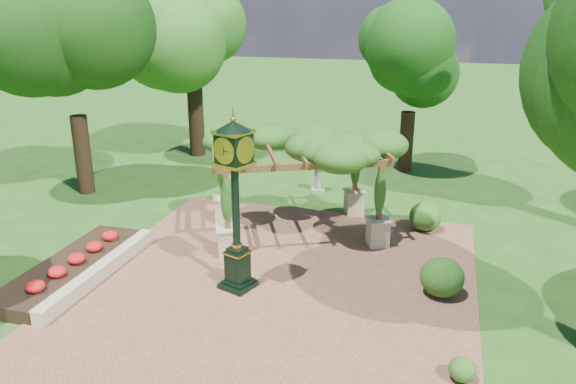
# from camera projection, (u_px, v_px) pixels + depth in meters

# --- Properties ---
(ground) EXTENTS (120.00, 120.00, 0.00)m
(ground) POSITION_uv_depth(u_px,v_px,m) (259.00, 313.00, 13.27)
(ground) COLOR #1E4714
(ground) RESTS_ON ground
(brick_plaza) EXTENTS (10.00, 12.00, 0.04)m
(brick_plaza) POSITION_uv_depth(u_px,v_px,m) (272.00, 292.00, 14.17)
(brick_plaza) COLOR brown
(brick_plaza) RESTS_ON ground
(border_wall) EXTENTS (0.35, 5.00, 0.40)m
(border_wall) POSITION_uv_depth(u_px,v_px,m) (101.00, 271.00, 14.85)
(border_wall) COLOR #C6B793
(border_wall) RESTS_ON ground
(flower_bed) EXTENTS (1.50, 5.00, 0.36)m
(flower_bed) POSITION_uv_depth(u_px,v_px,m) (71.00, 268.00, 15.09)
(flower_bed) COLOR red
(flower_bed) RESTS_ON ground
(pedestal_clock) EXTENTS (1.11, 1.11, 4.41)m
(pedestal_clock) POSITION_uv_depth(u_px,v_px,m) (235.00, 191.00, 13.55)
(pedestal_clock) COLOR black
(pedestal_clock) RESTS_ON brick_plaza
(pergola) EXTENTS (6.03, 5.07, 3.25)m
(pergola) POSITION_uv_depth(u_px,v_px,m) (297.00, 152.00, 16.92)
(pergola) COLOR #C6BC93
(pergola) RESTS_ON brick_plaza
(sundial) EXTENTS (0.64, 0.64, 0.96)m
(sundial) POSITION_uv_depth(u_px,v_px,m) (318.00, 180.00, 21.64)
(sundial) COLOR gray
(sundial) RESTS_ON ground
(shrub_front) EXTENTS (0.58, 0.58, 0.49)m
(shrub_front) POSITION_uv_depth(u_px,v_px,m) (462.00, 369.00, 10.77)
(shrub_front) COLOR #275618
(shrub_front) RESTS_ON brick_plaza
(shrub_mid) EXTENTS (1.43, 1.43, 0.98)m
(shrub_mid) POSITION_uv_depth(u_px,v_px,m) (442.00, 277.00, 13.84)
(shrub_mid) COLOR #225116
(shrub_mid) RESTS_ON brick_plaza
(shrub_back) EXTENTS (1.11, 1.11, 0.92)m
(shrub_back) POSITION_uv_depth(u_px,v_px,m) (426.00, 216.00, 17.82)
(shrub_back) COLOR #285A1A
(shrub_back) RESTS_ON brick_plaza
(tree_west_near) EXTENTS (4.25, 4.25, 7.70)m
(tree_west_near) POSITION_uv_depth(u_px,v_px,m) (70.00, 51.00, 19.91)
(tree_west_near) COLOR black
(tree_west_near) RESTS_ON ground
(tree_west_far) EXTENTS (4.35, 4.35, 8.37)m
(tree_west_far) POSITION_uv_depth(u_px,v_px,m) (191.00, 30.00, 25.04)
(tree_west_far) COLOR black
(tree_west_far) RESTS_ON ground
(tree_north) EXTENTS (3.35, 3.35, 6.63)m
(tree_north) POSITION_uv_depth(u_px,v_px,m) (412.00, 64.00, 22.91)
(tree_north) COLOR #332014
(tree_north) RESTS_ON ground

